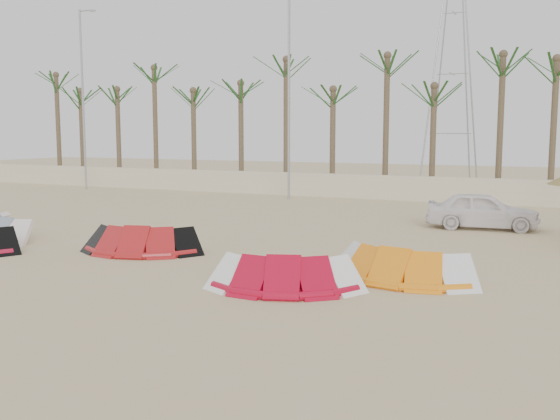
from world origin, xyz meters
The scene contains 11 objects.
ground centered at (0.00, 0.00, 0.00)m, with size 120.00×120.00×0.00m, color tan.
boundary_wall centered at (0.00, 22.00, 0.65)m, with size 60.00×0.30×1.30m, color beige.
palm_line centered at (0.67, 23.50, 6.44)m, with size 52.00×4.00×7.70m.
lamp_a centered at (-19.96, 20.00, 5.77)m, with size 1.25×0.14×11.00m.
lamp_b centered at (-5.96, 20.00, 5.77)m, with size 1.25×0.14×11.00m.
pylon centered at (1.00, 28.00, 0.00)m, with size 3.00×3.00×14.00m, color #A5A8AD, non-canonical shape.
kite_grey centered at (-9.44, 4.72, 0.42)m, with size 3.76×2.68×0.90m.
kite_red_mid centered at (-3.74, 4.63, 0.42)m, with size 3.81×2.33×0.90m.
kite_red_right centered at (1.92, 2.44, 0.42)m, with size 3.76×2.45×0.90m.
kite_orange centered at (4.04, 4.43, 0.42)m, with size 3.81×2.07×0.90m.
car centered at (4.75, 13.56, 0.68)m, with size 1.62×4.02×1.37m, color white.
Camera 1 is at (7.60, -10.33, 3.53)m, focal length 40.00 mm.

